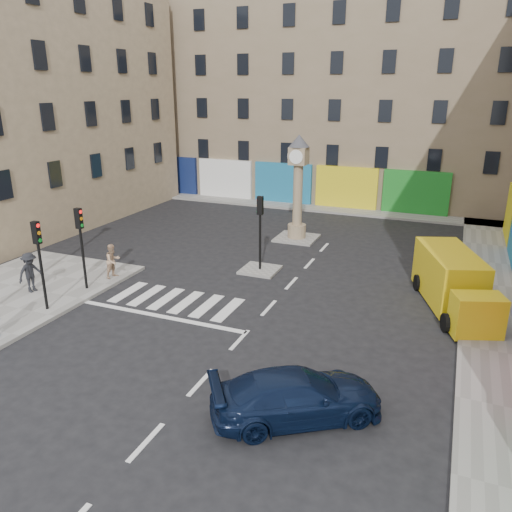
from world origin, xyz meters
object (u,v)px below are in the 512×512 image
Objects in this scene: traffic_light_island at (260,221)px; clock_pillar at (298,181)px; pedestrian_tan at (113,261)px; navy_sedan at (297,396)px; yellow_van at (453,282)px; traffic_light_left_far at (81,236)px; pedestrian_dark at (30,272)px; traffic_light_left_near at (39,252)px.

clock_pillar is (0.00, 6.00, 0.96)m from traffic_light_island.
traffic_light_island is at bearing -46.43° from pedestrian_tan.
yellow_van is (3.72, 9.57, 0.41)m from navy_sedan.
traffic_light_left_far is 0.61× the size of clock_pillar.
yellow_van is at bearing -55.62° from navy_sedan.
navy_sedan is at bearing -130.87° from yellow_van.
clock_pillar reaches higher than pedestrian_dark.
traffic_light_left_near is 1.00× the size of traffic_light_left_far.
pedestrian_dark is (-17.27, -5.68, -0.05)m from yellow_van.
clock_pillar reaches higher than traffic_light_left_near.
traffic_light_left_far is 1.00× the size of traffic_light_island.
traffic_light_left_far is 2.78m from pedestrian_dark.
traffic_light_left_near is at bearing -110.67° from pedestrian_dark.
navy_sedan is 0.76× the size of yellow_van.
yellow_van is (9.02, -0.94, -1.49)m from traffic_light_island.
traffic_light_island is 11.92m from navy_sedan.
traffic_light_left_near reaches higher than yellow_van.
traffic_light_island is (6.30, 7.80, -0.03)m from traffic_light_left_near.
pedestrian_dark is (-2.25, -2.82, 0.08)m from pedestrian_tan.
traffic_light_left_far is 2.05× the size of pedestrian_dark.
clock_pillar is at bearing -22.60° from pedestrian_dark.
navy_sedan is at bearing -23.76° from traffic_light_left_far.
traffic_light_left_near is 4.34m from pedestrian_tan.
traffic_light_left_far is 0.77× the size of navy_sedan.
pedestrian_tan reaches higher than navy_sedan.
pedestrian_dark is at bearing -141.27° from traffic_light_island.
navy_sedan is at bearing -72.19° from clock_pillar.
clock_pillar is 0.96× the size of yellow_van.
traffic_light_left_near is 2.25× the size of pedestrian_tan.
clock_pillar is at bearing -16.56° from navy_sedan.
traffic_light_left_near is 15.19m from clock_pillar.
navy_sedan is 2.92× the size of pedestrian_tan.
traffic_light_island is 10.69m from pedestrian_dark.
traffic_light_left_near is 0.77× the size of navy_sedan.
clock_pillar is at bearing 90.00° from traffic_light_island.
pedestrian_dark is at bearing -123.19° from clock_pillar.
traffic_light_left_near reaches higher than pedestrian_tan.
pedestrian_dark is (-1.95, -1.22, -1.57)m from traffic_light_left_far.
clock_pillar is at bearing 65.45° from traffic_light_left_near.
pedestrian_tan is at bearing -121.51° from clock_pillar.
traffic_light_island is 2.05× the size of pedestrian_dark.
yellow_van is at bearing 16.23° from traffic_light_left_far.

